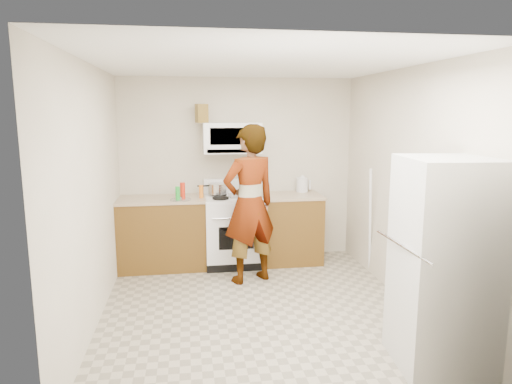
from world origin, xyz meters
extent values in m
plane|color=gray|center=(0.00, 0.00, 0.00)|extent=(3.60, 3.60, 0.00)
cube|color=beige|center=(0.00, 1.79, 1.25)|extent=(3.20, 0.02, 2.50)
cube|color=beige|center=(1.59, 0.00, 1.25)|extent=(0.02, 3.60, 2.50)
cube|color=brown|center=(-1.04, 1.49, 0.45)|extent=(1.12, 0.62, 0.90)
cube|color=tan|center=(-1.04, 1.49, 0.92)|extent=(1.14, 0.64, 0.03)
cube|color=brown|center=(0.68, 1.49, 0.45)|extent=(0.80, 0.62, 0.90)
cube|color=tan|center=(0.68, 1.49, 0.92)|extent=(0.82, 0.64, 0.03)
cube|color=white|center=(-0.10, 1.48, 0.45)|extent=(0.76, 0.65, 0.90)
cube|color=white|center=(-0.10, 1.48, 0.92)|extent=(0.76, 0.62, 0.03)
cube|color=white|center=(-0.10, 1.76, 1.03)|extent=(0.76, 0.08, 0.20)
cube|color=white|center=(-0.10, 1.61, 1.70)|extent=(0.76, 0.38, 0.40)
imported|color=tan|center=(0.03, 0.82, 0.95)|extent=(0.82, 0.69, 1.90)
cube|color=silver|center=(1.30, -1.27, 0.85)|extent=(0.77, 0.77, 1.70)
cylinder|color=silver|center=(0.89, 1.68, 1.03)|extent=(0.22, 0.22, 0.20)
cube|color=brown|center=(-0.49, 1.58, 2.02)|extent=(0.17, 0.17, 0.24)
cylinder|color=silver|center=(-0.30, 1.59, 1.02)|extent=(0.31, 0.31, 0.13)
cube|color=silver|center=(-0.04, 1.43, 0.96)|extent=(0.28, 0.21, 0.05)
cylinder|color=red|center=(-0.76, 1.37, 1.04)|extent=(0.08, 0.08, 0.22)
cylinder|color=orange|center=(-0.53, 1.42, 1.02)|extent=(0.06, 0.06, 0.17)
cylinder|color=green|center=(-0.83, 1.30, 1.02)|extent=(0.06, 0.06, 0.18)
cylinder|color=silver|center=(-0.79, 1.31, 0.94)|extent=(0.36, 0.36, 0.01)
cylinder|color=white|center=(1.55, 0.82, 0.69)|extent=(0.18, 0.27, 1.36)
camera|label=1|loc=(-0.70, -4.45, 2.04)|focal=32.00mm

